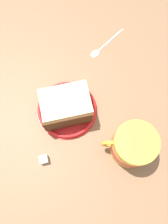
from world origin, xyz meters
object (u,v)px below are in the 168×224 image
teaspoon (101,48)px  sugar_cube (44,159)px  small_plate (66,110)px  cake_slice (65,107)px  tea_mug (132,145)px

teaspoon → sugar_cube: 34.83cm
small_plate → teaspoon: (-11.55, 17.85, -0.44)cm
cake_slice → teaspoon: bearing=123.4°
cake_slice → teaspoon: (-11.81, 17.94, -3.75)cm
sugar_cube → teaspoon: bearing=124.9°
cake_slice → tea_mug: 18.40cm
cake_slice → tea_mug: (16.18, 8.76, 0.44)cm
teaspoon → sugar_cube: (19.93, -28.56, 0.58)cm
small_plate → tea_mug: tea_mug is taller
cake_slice → tea_mug: size_ratio=1.24×
tea_mug → sugar_cube: size_ratio=6.04×
sugar_cube → tea_mug: bearing=67.4°
teaspoon → sugar_cube: sugar_cube is taller
small_plate → tea_mug: 18.96cm
cake_slice → sugar_cube: cake_slice is taller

